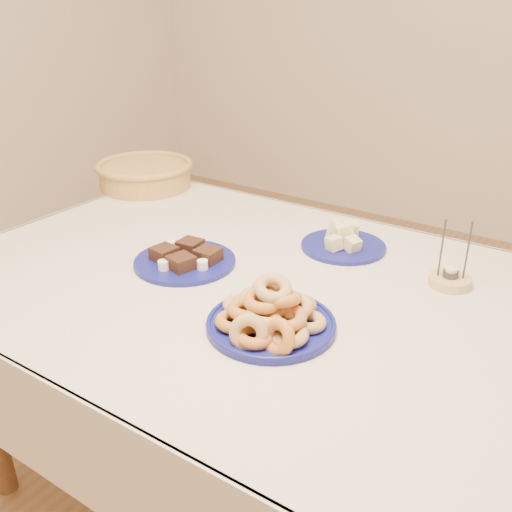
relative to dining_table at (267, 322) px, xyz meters
name	(u,v)px	position (x,y,z in m)	size (l,w,h in m)	color
ground	(265,504)	(0.00, 0.00, -0.64)	(5.00, 5.00, 0.00)	#8D6643
dining_table	(267,322)	(0.00, 0.00, 0.00)	(1.71, 1.11, 0.75)	brown
donut_platter	(271,316)	(0.12, -0.17, 0.14)	(0.34, 0.34, 0.13)	navy
melon_plate	(343,240)	(0.05, 0.31, 0.13)	(0.24, 0.24, 0.08)	navy
brownie_plate	(185,259)	(-0.25, -0.02, 0.12)	(0.29, 0.29, 0.05)	navy
wicker_basket	(145,174)	(-0.80, 0.40, 0.16)	(0.36, 0.36, 0.09)	olive
candle_holder	(450,279)	(0.37, 0.25, 0.12)	(0.13, 0.13, 0.17)	tan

